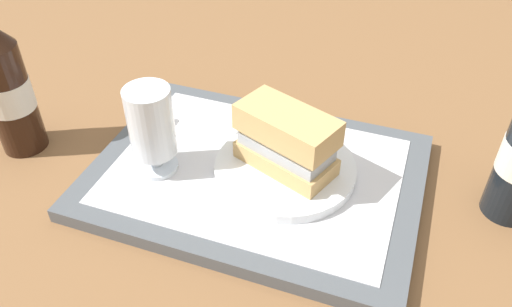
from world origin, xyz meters
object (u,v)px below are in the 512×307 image
(plate, at_px, (285,169))
(sandwich, at_px, (284,138))
(beer_glass, at_px, (152,127))
(beer_bottle, at_px, (5,86))

(plate, xyz_separation_m, sandwich, (0.00, -0.00, 0.05))
(sandwich, relative_size, beer_glass, 1.16)
(beer_glass, distance_m, beer_bottle, 0.22)
(plate, bearing_deg, beer_glass, 16.30)
(sandwich, relative_size, beer_bottle, 0.54)
(sandwich, xyz_separation_m, beer_glass, (0.16, 0.05, 0.01))
(plate, distance_m, beer_bottle, 0.40)
(plate, xyz_separation_m, beer_glass, (0.17, 0.05, 0.06))
(plate, distance_m, sandwich, 0.05)
(plate, height_order, beer_bottle, beer_bottle)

